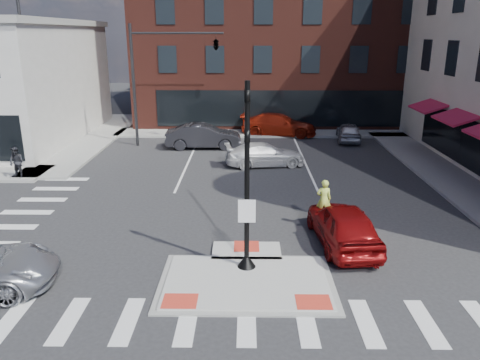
{
  "coord_description": "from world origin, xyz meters",
  "views": [
    {
      "loc": [
        -0.03,
        -13.33,
        7.41
      ],
      "look_at": [
        -0.26,
        3.83,
        2.0
      ],
      "focal_mm": 35.0,
      "sensor_mm": 36.0,
      "label": 1
    }
  ],
  "objects_px": {
    "red_sedan": "(343,224)",
    "white_pickup": "(265,155)",
    "bg_car_silver": "(349,132)",
    "cyclist": "(323,213)",
    "bg_car_dark": "(204,136)",
    "pedestrian_a": "(17,162)",
    "bg_car_red": "(279,125)"
  },
  "relations": [
    {
      "from": "red_sedan",
      "to": "pedestrian_a",
      "type": "distance_m",
      "value": 17.28
    },
    {
      "from": "white_pickup",
      "to": "bg_car_dark",
      "type": "height_order",
      "value": "bg_car_dark"
    },
    {
      "from": "red_sedan",
      "to": "bg_car_red",
      "type": "height_order",
      "value": "bg_car_red"
    },
    {
      "from": "bg_car_dark",
      "to": "bg_car_silver",
      "type": "xyz_separation_m",
      "value": [
        10.16,
        2.25,
        -0.16
      ]
    },
    {
      "from": "bg_car_silver",
      "to": "cyclist",
      "type": "relative_size",
      "value": 1.92
    },
    {
      "from": "bg_car_dark",
      "to": "pedestrian_a",
      "type": "relative_size",
      "value": 3.04
    },
    {
      "from": "white_pickup",
      "to": "cyclist",
      "type": "height_order",
      "value": "cyclist"
    },
    {
      "from": "bg_car_red",
      "to": "bg_car_dark",
      "type": "bearing_deg",
      "value": 139.41
    },
    {
      "from": "cyclist",
      "to": "pedestrian_a",
      "type": "bearing_deg",
      "value": -22.17
    },
    {
      "from": "white_pickup",
      "to": "bg_car_red",
      "type": "bearing_deg",
      "value": -18.18
    },
    {
      "from": "white_pickup",
      "to": "bg_car_dark",
      "type": "bearing_deg",
      "value": 33.46
    },
    {
      "from": "red_sedan",
      "to": "bg_car_dark",
      "type": "height_order",
      "value": "bg_car_dark"
    },
    {
      "from": "red_sedan",
      "to": "bg_car_silver",
      "type": "xyz_separation_m",
      "value": [
        3.78,
        17.19,
        -0.12
      ]
    },
    {
      "from": "cyclist",
      "to": "bg_car_red",
      "type": "bearing_deg",
      "value": -87.87
    },
    {
      "from": "bg_car_dark",
      "to": "bg_car_silver",
      "type": "distance_m",
      "value": 10.4
    },
    {
      "from": "bg_car_dark",
      "to": "bg_car_silver",
      "type": "relative_size",
      "value": 1.28
    },
    {
      "from": "red_sedan",
      "to": "white_pickup",
      "type": "bearing_deg",
      "value": -82.35
    },
    {
      "from": "bg_car_dark",
      "to": "pedestrian_a",
      "type": "distance_m",
      "value": 11.68
    },
    {
      "from": "bg_car_dark",
      "to": "bg_car_silver",
      "type": "bearing_deg",
      "value": -79.59
    },
    {
      "from": "white_pickup",
      "to": "bg_car_red",
      "type": "height_order",
      "value": "bg_car_red"
    },
    {
      "from": "bg_car_red",
      "to": "bg_car_silver",
      "type": "bearing_deg",
      "value": -100.79
    },
    {
      "from": "red_sedan",
      "to": "bg_car_dark",
      "type": "bearing_deg",
      "value": -72.15
    },
    {
      "from": "bg_car_red",
      "to": "cyclist",
      "type": "relative_size",
      "value": 2.76
    },
    {
      "from": "bg_car_silver",
      "to": "bg_car_dark",
      "type": "bearing_deg",
      "value": 19.36
    },
    {
      "from": "red_sedan",
      "to": "white_pickup",
      "type": "distance_m",
      "value": 10.91
    },
    {
      "from": "pedestrian_a",
      "to": "white_pickup",
      "type": "bearing_deg",
      "value": 28.92
    },
    {
      "from": "bg_car_dark",
      "to": "pedestrian_a",
      "type": "bearing_deg",
      "value": 126.6
    },
    {
      "from": "red_sedan",
      "to": "white_pickup",
      "type": "xyz_separation_m",
      "value": [
        -2.44,
        10.64,
        -0.13
      ]
    },
    {
      "from": "bg_car_dark",
      "to": "red_sedan",
      "type": "bearing_deg",
      "value": -158.96
    },
    {
      "from": "bg_car_silver",
      "to": "cyclist",
      "type": "height_order",
      "value": "cyclist"
    },
    {
      "from": "bg_car_dark",
      "to": "bg_car_red",
      "type": "bearing_deg",
      "value": -53.76
    },
    {
      "from": "red_sedan",
      "to": "pedestrian_a",
      "type": "relative_size",
      "value": 2.82
    }
  ]
}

